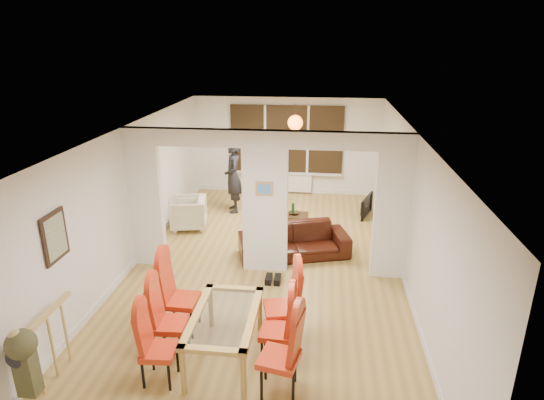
% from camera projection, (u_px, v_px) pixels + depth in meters
% --- Properties ---
extents(floor, '(5.00, 9.00, 0.01)m').
position_uv_depth(floor, '(265.00, 268.00, 8.47)').
color(floor, '#A98844').
rests_on(floor, ground).
extents(room_walls, '(5.00, 9.00, 2.60)m').
position_uv_depth(room_walls, '(265.00, 203.00, 8.03)').
color(room_walls, silver).
rests_on(room_walls, floor).
extents(divider_wall, '(5.00, 0.18, 2.60)m').
position_uv_depth(divider_wall, '(265.00, 203.00, 8.03)').
color(divider_wall, white).
rests_on(divider_wall, floor).
extents(bay_window_blinds, '(3.00, 0.08, 1.80)m').
position_uv_depth(bay_window_blinds, '(286.00, 139.00, 12.11)').
color(bay_window_blinds, black).
rests_on(bay_window_blinds, room_walls).
extents(radiator, '(1.40, 0.08, 0.50)m').
position_uv_depth(radiator, '(286.00, 183.00, 12.48)').
color(radiator, white).
rests_on(radiator, floor).
extents(pendant_light, '(0.36, 0.36, 0.36)m').
position_uv_depth(pendant_light, '(295.00, 123.00, 10.80)').
color(pendant_light, orange).
rests_on(pendant_light, room_walls).
extents(stair_newel, '(0.40, 1.20, 1.10)m').
position_uv_depth(stair_newel, '(49.00, 343.00, 5.53)').
color(stair_newel, tan).
rests_on(stair_newel, floor).
extents(wall_poster, '(0.04, 0.52, 0.67)m').
position_uv_depth(wall_poster, '(55.00, 237.00, 5.95)').
color(wall_poster, gray).
rests_on(wall_poster, room_walls).
extents(pillar_photo, '(0.30, 0.03, 0.25)m').
position_uv_depth(pillar_photo, '(264.00, 189.00, 7.84)').
color(pillar_photo, '#4C8CD8').
rests_on(pillar_photo, divider_wall).
extents(dining_table, '(0.83, 1.47, 0.69)m').
position_uv_depth(dining_table, '(225.00, 337.00, 5.98)').
color(dining_table, '#A4823C').
rests_on(dining_table, floor).
extents(dining_chair_la, '(0.44, 0.44, 1.02)m').
position_uv_depth(dining_chair_la, '(159.00, 346.00, 5.55)').
color(dining_chair_la, '#AD2911').
rests_on(dining_chair_la, floor).
extents(dining_chair_lb, '(0.45, 0.45, 1.07)m').
position_uv_depth(dining_chair_lb, '(170.00, 319.00, 6.03)').
color(dining_chair_lb, '#AD2911').
rests_on(dining_chair_lb, floor).
extents(dining_chair_lc, '(0.48, 0.48, 1.17)m').
position_uv_depth(dining_chair_lc, '(181.00, 295.00, 6.50)').
color(dining_chair_lc, '#AD2911').
rests_on(dining_chair_lc, floor).
extents(dining_chair_ra, '(0.54, 0.54, 1.13)m').
position_uv_depth(dining_chair_ra, '(279.00, 352.00, 5.35)').
color(dining_chair_ra, '#AD2911').
rests_on(dining_chair_ra, floor).
extents(dining_chair_rb, '(0.44, 0.44, 1.05)m').
position_uv_depth(dining_chair_rb, '(276.00, 326.00, 5.90)').
color(dining_chair_rb, '#AD2911').
rests_on(dining_chair_rb, floor).
extents(dining_chair_rc, '(0.56, 0.56, 1.16)m').
position_uv_depth(dining_chair_rc, '(281.00, 303.00, 6.31)').
color(dining_chair_rc, '#AD2911').
rests_on(dining_chair_rc, floor).
extents(sofa, '(2.27, 1.39, 0.62)m').
position_uv_depth(sofa, '(294.00, 241.00, 8.88)').
color(sofa, black).
rests_on(sofa, floor).
extents(armchair, '(0.90, 0.91, 0.71)m').
position_uv_depth(armchair, '(188.00, 213.00, 10.17)').
color(armchair, beige).
rests_on(armchair, floor).
extents(person, '(0.74, 0.60, 1.76)m').
position_uv_depth(person, '(233.00, 177.00, 10.99)').
color(person, black).
rests_on(person, floor).
extents(television, '(0.85, 0.40, 0.50)m').
position_uv_depth(television, '(363.00, 205.00, 10.93)').
color(television, black).
rests_on(television, floor).
extents(coffee_table, '(1.00, 0.68, 0.21)m').
position_uv_depth(coffee_table, '(288.00, 219.00, 10.52)').
color(coffee_table, '#302010').
rests_on(coffee_table, floor).
extents(bottle, '(0.07, 0.07, 0.28)m').
position_uv_depth(bottle, '(293.00, 208.00, 10.47)').
color(bottle, '#143F19').
rests_on(bottle, coffee_table).
extents(bowl, '(0.24, 0.24, 0.06)m').
position_uv_depth(bowl, '(294.00, 213.00, 10.48)').
color(bowl, '#302010').
rests_on(bowl, coffee_table).
extents(shoes, '(0.26, 0.29, 0.11)m').
position_uv_depth(shoes, '(273.00, 279.00, 7.98)').
color(shoes, black).
rests_on(shoes, floor).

